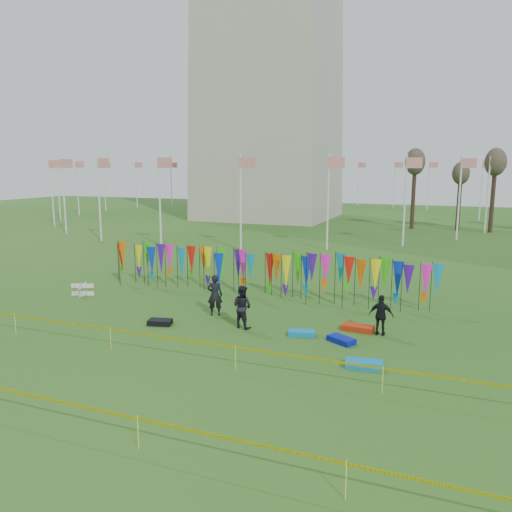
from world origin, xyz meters
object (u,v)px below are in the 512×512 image
at_px(kite_bag_turquoise, 302,333).
at_px(kite_bag_red, 358,328).
at_px(person_mid, 242,307).
at_px(person_right, 381,315).
at_px(kite_bag_teal, 364,364).
at_px(person_left, 215,295).
at_px(box_kite, 83,290).
at_px(kite_bag_black, 160,322).
at_px(kite_bag_blue, 341,340).

distance_m(kite_bag_turquoise, kite_bag_red, 2.54).
distance_m(person_mid, person_right, 5.90).
bearing_deg(kite_bag_teal, person_left, 154.00).
relative_size(kite_bag_turquoise, kite_bag_red, 0.82).
distance_m(box_kite, kite_bag_teal, 16.55).
bearing_deg(box_kite, kite_bag_teal, -15.16).
height_order(box_kite, person_left, person_left).
bearing_deg(kite_bag_red, person_right, -12.03).
xyz_separation_m(person_left, person_mid, (1.92, -1.21, -0.05)).
relative_size(person_mid, person_right, 1.10).
height_order(person_left, kite_bag_red, person_left).
bearing_deg(person_right, person_left, 1.08).
xyz_separation_m(kite_bag_turquoise, kite_bag_teal, (2.99, -2.44, 0.01)).
relative_size(person_right, kite_bag_black, 1.67).
height_order(person_mid, kite_bag_red, person_mid).
bearing_deg(person_right, kite_bag_teal, 90.25).
bearing_deg(kite_bag_turquoise, person_right, 22.80).
bearing_deg(box_kite, kite_bag_blue, -8.19).
bearing_deg(kite_bag_turquoise, kite_bag_blue, -7.72).
height_order(kite_bag_blue, kite_bag_teal, kite_bag_teal).
bearing_deg(kite_bag_blue, person_right, 48.63).
distance_m(kite_bag_black, kite_bag_teal, 9.40).
relative_size(kite_bag_turquoise, kite_bag_teal, 0.85).
height_order(kite_bag_turquoise, kite_bag_teal, kite_bag_teal).
relative_size(box_kite, kite_bag_red, 0.53).
bearing_deg(kite_bag_blue, kite_bag_red, 78.56).
height_order(box_kite, kite_bag_blue, box_kite).
bearing_deg(box_kite, kite_bag_red, -1.51).
xyz_separation_m(person_mid, kite_bag_blue, (4.44, -0.30, -0.83)).
xyz_separation_m(person_mid, kite_bag_black, (-3.56, -1.00, -0.82)).
relative_size(kite_bag_blue, kite_bag_red, 0.83).
height_order(person_left, kite_bag_turquoise, person_left).
distance_m(person_right, kite_bag_blue, 2.15).
bearing_deg(kite_bag_blue, kite_bag_teal, -60.01).
distance_m(box_kite, kite_bag_black, 7.26).
height_order(person_mid, person_right, person_mid).
xyz_separation_m(person_right, kite_bag_black, (-9.33, -2.21, -0.74)).
bearing_deg(person_mid, kite_bag_turquoise, -166.95).
bearing_deg(person_left, kite_bag_blue, 145.66).
bearing_deg(person_mid, person_right, -153.63).
bearing_deg(box_kite, person_right, -2.16).
xyz_separation_m(person_left, kite_bag_turquoise, (4.65, -1.28, -0.88)).
bearing_deg(person_right, person_mid, 12.89).
xyz_separation_m(person_left, kite_bag_red, (6.71, 0.21, -0.87)).
bearing_deg(kite_bag_black, person_right, 13.30).
bearing_deg(person_right, kite_bag_blue, 49.72).
bearing_deg(kite_bag_black, person_left, 53.33).
height_order(person_left, kite_bag_teal, person_left).
height_order(kite_bag_turquoise, kite_bag_red, kite_bag_red).
xyz_separation_m(box_kite, kite_bag_teal, (15.97, -4.33, -0.23)).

